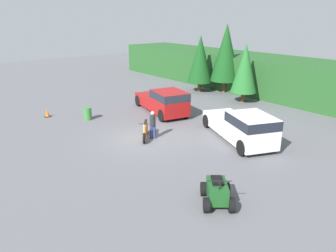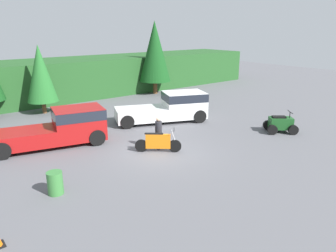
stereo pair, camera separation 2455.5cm
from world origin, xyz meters
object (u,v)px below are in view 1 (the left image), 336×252
at_px(pickup_truck_second, 243,126).
at_px(traffic_cone, 47,113).
at_px(rider_person, 153,124).
at_px(steel_barrel, 88,114).
at_px(pickup_truck_red, 164,101).
at_px(dirt_bike, 145,130).
at_px(quad_atv, 217,192).

height_order(pickup_truck_second, traffic_cone, pickup_truck_second).
xyz_separation_m(rider_person, steel_barrel, (-5.90, -1.37, -0.48)).
bearing_deg(pickup_truck_red, dirt_bike, -38.15).
bearing_deg(quad_atv, traffic_cone, -136.48).
bearing_deg(quad_atv, pickup_truck_red, -169.29).
relative_size(dirt_bike, rider_person, 1.08).
relative_size(quad_atv, rider_person, 1.25).
bearing_deg(pickup_truck_red, rider_person, -33.24).
xyz_separation_m(quad_atv, steel_barrel, (-13.25, 0.95, -0.05)).
distance_m(traffic_cone, steel_barrel, 3.18).
xyz_separation_m(traffic_cone, steel_barrel, (2.48, 1.99, 0.19)).
bearing_deg(rider_person, pickup_truck_red, 174.91).
distance_m(dirt_bike, steel_barrel, 5.70).
height_order(traffic_cone, steel_barrel, steel_barrel).
bearing_deg(traffic_cone, rider_person, 21.86).
bearing_deg(rider_person, steel_barrel, -125.64).
distance_m(pickup_truck_second, traffic_cone, 14.11).
bearing_deg(quad_atv, rider_person, -157.77).
bearing_deg(traffic_cone, pickup_truck_second, 29.96).
relative_size(dirt_bike, steel_barrel, 2.09).
distance_m(quad_atv, rider_person, 7.72).
bearing_deg(pickup_truck_second, dirt_bike, -112.95).
height_order(dirt_bike, rider_person, rider_person).
bearing_deg(dirt_bike, quad_atv, 25.97).
distance_m(pickup_truck_second, rider_person, 5.30).
xyz_separation_m(pickup_truck_second, traffic_cone, (-12.20, -7.03, -0.75)).
bearing_deg(dirt_bike, steel_barrel, -129.18).
xyz_separation_m(quad_atv, traffic_cone, (-15.73, -1.04, -0.24)).
distance_m(dirt_bike, quad_atv, 7.89).
bearing_deg(steel_barrel, traffic_cone, -141.23).
height_order(pickup_truck_red, quad_atv, pickup_truck_red).
xyz_separation_m(rider_person, traffic_cone, (-8.38, -3.36, -0.67)).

